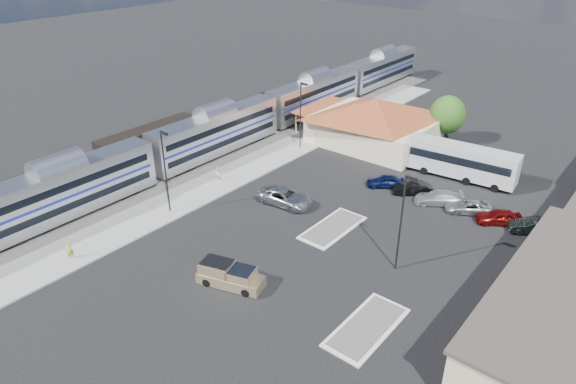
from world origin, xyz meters
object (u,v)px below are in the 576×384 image
Objects in this scene: pickup_truck at (231,276)px; coach_bus at (461,160)px; suv at (285,197)px; station_depot at (375,121)px.

coach_bus reaches higher than pickup_truck.
pickup_truck is at bearing -165.04° from suv.
station_depot is at bearing 71.10° from coach_bus.
coach_bus is at bearing -13.70° from station_depot.
pickup_truck is at bearing -78.44° from station_depot.
suv is at bearing -85.25° from station_depot.
pickup_truck is (7.09, -34.66, -2.22)m from station_depot.
suv is (1.76, -21.16, -2.28)m from station_depot.
station_depot is at bearing -5.91° from pickup_truck.
coach_bus is (13.63, -3.32, -0.80)m from station_depot.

